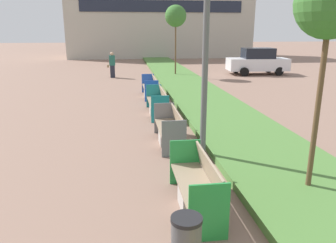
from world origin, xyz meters
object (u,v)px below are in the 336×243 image
at_px(sapling_tree_near, 331,5).
at_px(parked_car_distant, 257,61).
at_px(bench_grey_frame, 170,131).
at_px(pedestrian_walking, 112,65).
at_px(bench_blue_frame, 151,89).
at_px(bench_green_frame, 197,189).
at_px(bench_teal_frame, 158,104).
at_px(sapling_tree_far, 176,16).

relative_size(sapling_tree_near, parked_car_distant, 0.95).
relative_size(bench_grey_frame, pedestrian_walking, 1.21).
height_order(bench_grey_frame, bench_blue_frame, same).
relative_size(bench_green_frame, parked_car_distant, 0.46).
height_order(sapling_tree_near, pedestrian_walking, sapling_tree_near).
bearing_deg(bench_blue_frame, sapling_tree_near, -77.32).
bearing_deg(parked_car_distant, bench_teal_frame, -123.11).
bearing_deg(bench_blue_frame, bench_green_frame, -90.02).
bearing_deg(sapling_tree_far, bench_grey_frame, -99.43).
bearing_deg(parked_car_distant, sapling_tree_near, -104.48).
distance_m(bench_grey_frame, sapling_tree_near, 5.02).
bearing_deg(parked_car_distant, bench_green_frame, -110.60).
relative_size(sapling_tree_far, parked_car_distant, 1.08).
height_order(bench_teal_frame, sapling_tree_far, sapling_tree_far).
distance_m(bench_grey_frame, bench_teal_frame, 3.36).
relative_size(sapling_tree_near, sapling_tree_far, 0.88).
height_order(bench_blue_frame, pedestrian_walking, pedestrian_walking).
bearing_deg(bench_blue_frame, parked_car_distant, 41.15).
bearing_deg(bench_green_frame, pedestrian_walking, 96.66).
xyz_separation_m(bench_green_frame, sapling_tree_near, (2.26, 0.23, 3.11)).
xyz_separation_m(bench_grey_frame, sapling_tree_far, (2.26, 13.59, 3.57)).
xyz_separation_m(bench_blue_frame, sapling_tree_far, (2.25, 6.81, 3.57)).
bearing_deg(sapling_tree_near, bench_grey_frame, 124.87).
xyz_separation_m(bench_blue_frame, pedestrian_walking, (-2.00, 6.81, 0.48)).
bearing_deg(pedestrian_walking, sapling_tree_far, -0.01).
height_order(bench_green_frame, sapling_tree_near, sapling_tree_near).
relative_size(bench_blue_frame, sapling_tree_near, 0.55).
distance_m(bench_green_frame, bench_grey_frame, 3.47).
bearing_deg(bench_teal_frame, sapling_tree_near, -71.15).
bearing_deg(sapling_tree_far, bench_blue_frame, -108.30).
bearing_deg(pedestrian_walking, parked_car_distant, 2.17).
relative_size(bench_grey_frame, parked_car_distant, 0.47).
bearing_deg(sapling_tree_near, parked_car_distant, 70.83).
distance_m(sapling_tree_far, pedestrian_walking, 5.25).
bearing_deg(bench_grey_frame, parked_car_distant, 59.47).
height_order(sapling_tree_far, pedestrian_walking, sapling_tree_far).
distance_m(bench_blue_frame, sapling_tree_near, 10.72).
bearing_deg(bench_teal_frame, pedestrian_walking, 101.04).
relative_size(bench_blue_frame, pedestrian_walking, 1.34).
relative_size(pedestrian_walking, parked_car_distant, 0.39).
xyz_separation_m(bench_teal_frame, sapling_tree_far, (2.25, 10.23, 3.56)).
bearing_deg(sapling_tree_near, bench_green_frame, -174.09).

